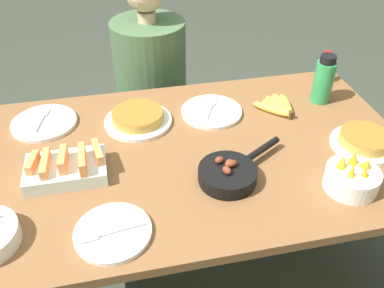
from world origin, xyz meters
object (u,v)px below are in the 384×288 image
(empty_plate_near_front, at_px, (212,112))
(empty_plate_far_right, at_px, (44,123))
(melon_tray, at_px, (66,168))
(frittata_plate_center, at_px, (364,141))
(skillet, at_px, (229,173))
(hot_sauce_bottle, at_px, (324,69))
(empty_plate_far_left, at_px, (113,232))
(fruit_bowl_citrus, at_px, (352,177))
(person_figure, at_px, (153,101))
(frittata_plate_side, at_px, (138,118))
(banana_bunch, at_px, (279,107))
(water_bottle, at_px, (324,80))

(empty_plate_near_front, bearing_deg, empty_plate_far_right, 174.82)
(melon_tray, bearing_deg, frittata_plate_center, -3.40)
(empty_plate_near_front, bearing_deg, skillet, -96.13)
(empty_plate_far_right, height_order, hot_sauce_bottle, hot_sauce_bottle)
(empty_plate_far_left, bearing_deg, empty_plate_far_right, 110.80)
(frittata_plate_center, distance_m, empty_plate_near_front, 0.60)
(skillet, xyz_separation_m, empty_plate_near_front, (0.04, 0.40, -0.02))
(empty_plate_near_front, bearing_deg, melon_tray, -154.76)
(skillet, distance_m, hot_sauce_bottle, 0.83)
(melon_tray, xyz_separation_m, hot_sauce_bottle, (1.14, 0.42, 0.03))
(empty_plate_far_right, relative_size, fruit_bowl_citrus, 1.47)
(fruit_bowl_citrus, relative_size, person_figure, 0.15)
(frittata_plate_center, bearing_deg, fruit_bowl_citrus, -130.46)
(frittata_plate_side, bearing_deg, banana_bunch, -2.97)
(skillet, distance_m, empty_plate_far_left, 0.42)
(banana_bunch, distance_m, hot_sauce_bottle, 0.35)
(skillet, height_order, empty_plate_near_front, skillet)
(frittata_plate_center, xyz_separation_m, empty_plate_far_left, (-0.93, -0.23, -0.02))
(banana_bunch, distance_m, fruit_bowl_citrus, 0.49)
(water_bottle, height_order, hot_sauce_bottle, water_bottle)
(skillet, xyz_separation_m, frittata_plate_center, (0.54, 0.07, -0.00))
(banana_bunch, xyz_separation_m, fruit_bowl_citrus, (0.05, -0.48, 0.02))
(fruit_bowl_citrus, height_order, person_figure, person_figure)
(person_figure, bearing_deg, frittata_plate_center, -52.03)
(water_bottle, bearing_deg, frittata_plate_side, -179.42)
(banana_bunch, relative_size, person_figure, 0.17)
(frittata_plate_side, relative_size, water_bottle, 1.27)
(fruit_bowl_citrus, distance_m, water_bottle, 0.55)
(frittata_plate_side, distance_m, fruit_bowl_citrus, 0.82)
(banana_bunch, relative_size, skillet, 0.57)
(empty_plate_far_right, bearing_deg, empty_plate_near_front, -5.18)
(skillet, xyz_separation_m, fruit_bowl_citrus, (0.38, -0.12, 0.01))
(empty_plate_near_front, relative_size, hot_sauce_bottle, 1.64)
(empty_plate_far_left, xyz_separation_m, fruit_bowl_citrus, (0.77, 0.04, 0.03))
(hot_sauce_bottle, bearing_deg, empty_plate_far_right, -175.79)
(banana_bunch, relative_size, empty_plate_far_left, 0.84)
(empty_plate_far_right, distance_m, fruit_bowl_citrus, 1.16)
(empty_plate_far_left, height_order, person_figure, person_figure)
(frittata_plate_center, xyz_separation_m, fruit_bowl_citrus, (-0.16, -0.19, 0.02))
(banana_bunch, relative_size, fruit_bowl_citrus, 1.09)
(empty_plate_far_right, xyz_separation_m, fruit_bowl_citrus, (1.01, -0.58, 0.03))
(empty_plate_near_front, distance_m, empty_plate_far_right, 0.67)
(banana_bunch, bearing_deg, hot_sauce_bottle, 33.43)
(melon_tray, relative_size, empty_plate_far_right, 1.05)
(skillet, height_order, frittata_plate_side, skillet)
(fruit_bowl_citrus, relative_size, water_bottle, 0.82)
(melon_tray, bearing_deg, hot_sauce_bottle, 20.29)
(fruit_bowl_citrus, bearing_deg, empty_plate_far_right, 149.96)
(melon_tray, bearing_deg, fruit_bowl_citrus, -15.54)
(frittata_plate_side, height_order, empty_plate_near_front, frittata_plate_side)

